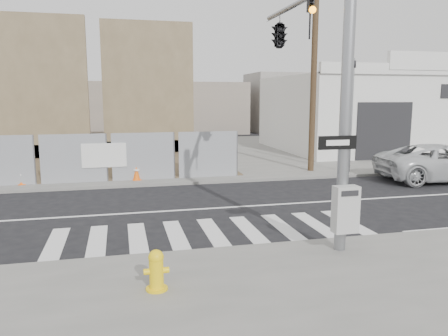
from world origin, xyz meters
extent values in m
plane|color=black|center=(0.00, 0.00, 0.00)|extent=(100.00, 100.00, 0.00)
cube|color=slate|center=(0.00, 14.00, 0.06)|extent=(50.00, 20.00, 0.12)
cylinder|color=gray|center=(2.50, -4.80, 3.62)|extent=(0.26, 0.26, 7.00)
cylinder|color=gray|center=(2.50, -2.20, 6.12)|extent=(0.14, 5.20, 0.14)
cube|color=#B2B2AF|center=(2.45, -5.08, 1.15)|extent=(0.55, 0.30, 1.05)
cube|color=black|center=(2.25, -4.96, 2.62)|extent=(0.90, 0.03, 0.30)
cube|color=silver|center=(2.25, -4.98, 2.62)|extent=(0.55, 0.01, 0.12)
imported|color=black|center=(2.50, -2.80, 5.57)|extent=(0.16, 0.20, 1.00)
imported|color=black|center=(2.50, -0.60, 5.57)|extent=(0.53, 2.48, 1.00)
cylinder|color=gray|center=(8.00, 4.60, 2.72)|extent=(0.12, 0.12, 5.20)
imported|color=black|center=(8.00, 4.60, 5.22)|extent=(0.16, 0.20, 1.00)
cube|color=brown|center=(-7.00, 13.00, 4.12)|extent=(6.00, 0.50, 8.00)
cube|color=brown|center=(-7.00, 13.40, 0.52)|extent=(6.00, 1.30, 0.80)
cube|color=brown|center=(-0.50, 14.00, 4.12)|extent=(5.50, 0.50, 8.00)
cube|color=brown|center=(-0.50, 14.40, 0.52)|extent=(5.50, 1.30, 0.80)
cube|color=silver|center=(14.00, 13.00, 2.52)|extent=(12.00, 10.00, 4.80)
cube|color=silver|center=(14.00, 8.00, 5.12)|extent=(12.00, 0.30, 0.60)
cube|color=silver|center=(14.00, 7.95, 5.57)|extent=(4.00, 0.30, 1.00)
cube|color=black|center=(12.00, 7.98, 1.72)|extent=(3.40, 0.06, 3.20)
cylinder|color=#463420|center=(6.50, 5.50, 5.12)|extent=(0.28, 0.28, 10.00)
cylinder|color=yellow|center=(-1.80, -5.97, 0.14)|extent=(0.42, 0.42, 0.04)
cylinder|color=yellow|center=(-1.80, -5.97, 0.42)|extent=(0.27, 0.27, 0.60)
sphere|color=yellow|center=(-1.80, -5.97, 0.74)|extent=(0.28, 0.28, 0.28)
cylinder|color=yellow|center=(-1.96, -5.97, 0.48)|extent=(0.14, 0.12, 0.11)
cylinder|color=yellow|center=(-1.64, -5.97, 0.48)|extent=(0.14, 0.12, 0.11)
imported|color=silver|center=(11.27, 2.35, 0.79)|extent=(5.96, 3.21, 1.59)
cube|color=#FF5E0D|center=(-6.25, 5.10, 0.13)|extent=(0.40, 0.40, 0.03)
cone|color=#FF5E0D|center=(-6.25, 5.10, 0.44)|extent=(0.36, 0.36, 0.63)
cylinder|color=silver|center=(-6.25, 5.10, 0.53)|extent=(0.24, 0.24, 0.07)
cube|color=#FF610D|center=(-1.71, 5.01, 0.13)|extent=(0.40, 0.40, 0.03)
cone|color=#FF610D|center=(-1.71, 5.01, 0.46)|extent=(0.35, 0.35, 0.67)
cylinder|color=silver|center=(-1.71, 5.01, 0.55)|extent=(0.26, 0.26, 0.08)
camera|label=1|loc=(-2.36, -13.56, 3.60)|focal=35.00mm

